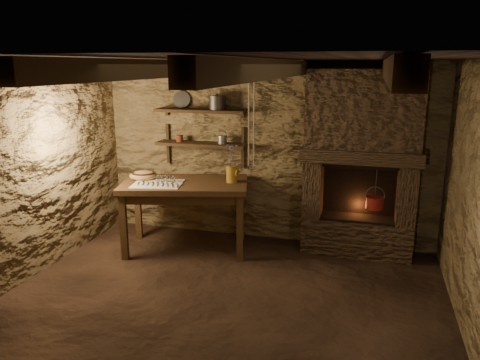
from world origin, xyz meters
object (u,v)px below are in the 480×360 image
(iron_stockpot, at_px, (217,103))
(stoneware_jug, at_px, (232,166))
(work_table, at_px, (186,213))
(red_pot, at_px, (375,202))
(wooden_bowl, at_px, (143,176))

(iron_stockpot, bearing_deg, stoneware_jug, -50.70)
(work_table, relative_size, red_pot, 3.24)
(work_table, xyz_separation_m, red_pot, (2.33, 0.41, 0.22))
(wooden_bowl, height_order, iron_stockpot, iron_stockpot)
(iron_stockpot, bearing_deg, red_pot, -3.32)
(work_table, relative_size, stoneware_jug, 3.58)
(stoneware_jug, xyz_separation_m, red_pot, (1.75, 0.27, -0.40))
(stoneware_jug, height_order, wooden_bowl, stoneware_jug)
(wooden_bowl, bearing_deg, iron_stockpot, 31.98)
(wooden_bowl, height_order, red_pot, red_pot)
(work_table, height_order, red_pot, red_pot)
(work_table, distance_m, iron_stockpot, 1.49)
(work_table, xyz_separation_m, stoneware_jug, (0.58, 0.15, 0.63))
(work_table, bearing_deg, stoneware_jug, -0.12)
(iron_stockpot, height_order, red_pot, iron_stockpot)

